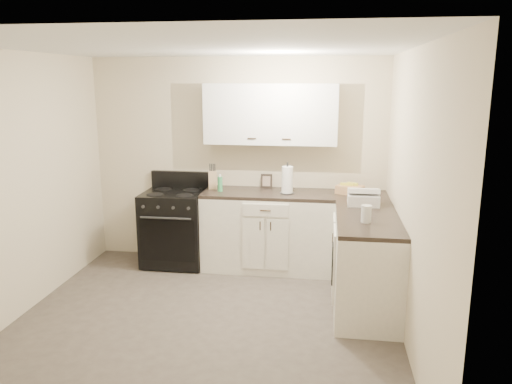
# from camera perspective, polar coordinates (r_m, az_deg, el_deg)

# --- Properties ---
(floor) EXTENTS (3.60, 3.60, 0.00)m
(floor) POSITION_cam_1_polar(r_m,az_deg,el_deg) (4.86, -5.87, -14.68)
(floor) COLOR #473F38
(floor) RESTS_ON ground
(ceiling) EXTENTS (3.60, 3.60, 0.00)m
(ceiling) POSITION_cam_1_polar(r_m,az_deg,el_deg) (4.33, -6.65, 16.19)
(ceiling) COLOR white
(ceiling) RESTS_ON wall_back
(wall_back) EXTENTS (3.60, 0.00, 3.60)m
(wall_back) POSITION_cam_1_polar(r_m,az_deg,el_deg) (6.16, -2.13, 3.54)
(wall_back) COLOR beige
(wall_back) RESTS_ON ground
(wall_right) EXTENTS (0.00, 3.60, 3.60)m
(wall_right) POSITION_cam_1_polar(r_m,az_deg,el_deg) (4.36, 17.38, -0.91)
(wall_right) COLOR beige
(wall_right) RESTS_ON ground
(wall_left) EXTENTS (0.00, 3.60, 3.60)m
(wall_left) POSITION_cam_1_polar(r_m,az_deg,el_deg) (5.17, -25.95, 0.47)
(wall_left) COLOR beige
(wall_left) RESTS_ON ground
(wall_front) EXTENTS (3.60, 0.00, 3.60)m
(wall_front) POSITION_cam_1_polar(r_m,az_deg,el_deg) (2.79, -15.40, -8.36)
(wall_front) COLOR beige
(wall_front) RESTS_ON ground
(base_cabinets_back) EXTENTS (1.55, 0.60, 0.90)m
(base_cabinets_back) POSITION_cam_1_polar(r_m,az_deg,el_deg) (5.99, 1.45, -4.59)
(base_cabinets_back) COLOR silver
(base_cabinets_back) RESTS_ON floor
(base_cabinets_right) EXTENTS (0.60, 1.90, 0.90)m
(base_cabinets_right) POSITION_cam_1_polar(r_m,az_deg,el_deg) (5.36, 12.20, -7.02)
(base_cabinets_right) COLOR silver
(base_cabinets_right) RESTS_ON floor
(countertop_back) EXTENTS (1.55, 0.60, 0.04)m
(countertop_back) POSITION_cam_1_polar(r_m,az_deg,el_deg) (5.87, 1.47, -0.20)
(countertop_back) COLOR black
(countertop_back) RESTS_ON base_cabinets_back
(countertop_right) EXTENTS (0.60, 1.90, 0.04)m
(countertop_right) POSITION_cam_1_polar(r_m,az_deg,el_deg) (5.22, 12.44, -2.15)
(countertop_right) COLOR black
(countertop_right) RESTS_ON base_cabinets_right
(upper_cabinets) EXTENTS (1.55, 0.30, 0.70)m
(upper_cabinets) POSITION_cam_1_polar(r_m,az_deg,el_deg) (5.88, 1.69, 8.90)
(upper_cabinets) COLOR white
(upper_cabinets) RESTS_ON wall_back
(stove) EXTENTS (0.74, 0.63, 0.89)m
(stove) POSITION_cam_1_polar(r_m,az_deg,el_deg) (6.20, -9.24, -4.06)
(stove) COLOR black
(stove) RESTS_ON floor
(knife_block) EXTENTS (0.12, 0.11, 0.22)m
(knife_block) POSITION_cam_1_polar(r_m,az_deg,el_deg) (6.05, -4.98, 1.38)
(knife_block) COLOR tan
(knife_block) RESTS_ON countertop_back
(paper_towel) EXTENTS (0.14, 0.14, 0.32)m
(paper_towel) POSITION_cam_1_polar(r_m,az_deg,el_deg) (5.78, 3.59, 1.38)
(paper_towel) COLOR white
(paper_towel) RESTS_ON countertop_back
(soap_bottle) EXTENTS (0.07, 0.07, 0.17)m
(soap_bottle) POSITION_cam_1_polar(r_m,az_deg,el_deg) (5.90, -4.13, 0.91)
(soap_bottle) COLOR #3B9957
(soap_bottle) RESTS_ON countertop_back
(picture_frame) EXTENTS (0.14, 0.04, 0.17)m
(picture_frame) POSITION_cam_1_polar(r_m,az_deg,el_deg) (6.08, 1.21, 1.27)
(picture_frame) COLOR black
(picture_frame) RESTS_ON countertop_back
(wicker_basket) EXTENTS (0.34, 0.29, 0.10)m
(wicker_basket) POSITION_cam_1_polar(r_m,az_deg,el_deg) (5.87, 10.67, 0.26)
(wicker_basket) COLOR tan
(wicker_basket) RESTS_ON countertop_right
(countertop_grill) EXTENTS (0.33, 0.30, 0.12)m
(countertop_grill) POSITION_cam_1_polar(r_m,az_deg,el_deg) (5.39, 12.16, -0.78)
(countertop_grill) COLOR white
(countertop_grill) RESTS_ON countertop_right
(glass_jar) EXTENTS (0.13, 0.13, 0.16)m
(glass_jar) POSITION_cam_1_polar(r_m,az_deg,el_deg) (4.73, 12.49, -2.45)
(glass_jar) COLOR silver
(glass_jar) RESTS_ON countertop_right
(oven_mitt_near) EXTENTS (0.02, 0.16, 0.27)m
(oven_mitt_near) POSITION_cam_1_polar(r_m,az_deg,el_deg) (4.95, 8.76, -8.78)
(oven_mitt_near) COLOR black
(oven_mitt_near) RESTS_ON base_cabinets_right
(oven_mitt_far) EXTENTS (0.02, 0.16, 0.27)m
(oven_mitt_far) POSITION_cam_1_polar(r_m,az_deg,el_deg) (4.96, 8.80, -7.42)
(oven_mitt_far) COLOR black
(oven_mitt_far) RESTS_ON base_cabinets_right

